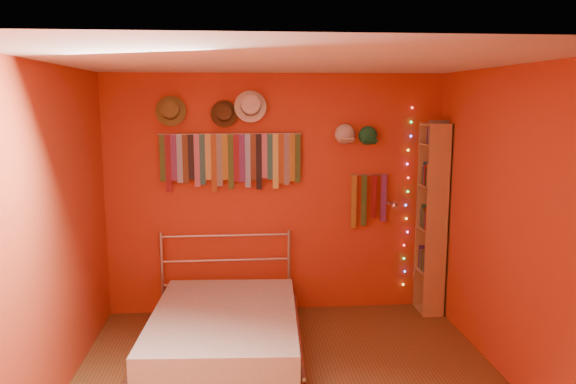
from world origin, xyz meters
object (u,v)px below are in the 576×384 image
object	(u,v)px
reading_lamp	(393,205)
bookshelf	(436,218)
tie_rack	(231,158)
bed	(225,331)

from	to	relation	value
reading_lamp	bookshelf	size ratio (longest dim) A/B	0.14
tie_rack	bed	size ratio (longest dim) A/B	0.77
reading_lamp	bed	xyz separation A→B (m)	(-1.73, -0.82, -0.95)
reading_lamp	bookshelf	world-z (taller)	bookshelf
bed	reading_lamp	bearing A→B (deg)	28.88
tie_rack	bookshelf	size ratio (longest dim) A/B	0.72
bed	bookshelf	bearing A→B (deg)	24.00
reading_lamp	bookshelf	distance (m)	0.48
reading_lamp	bed	size ratio (longest dim) A/B	0.15
reading_lamp	bed	bearing A→B (deg)	-154.56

